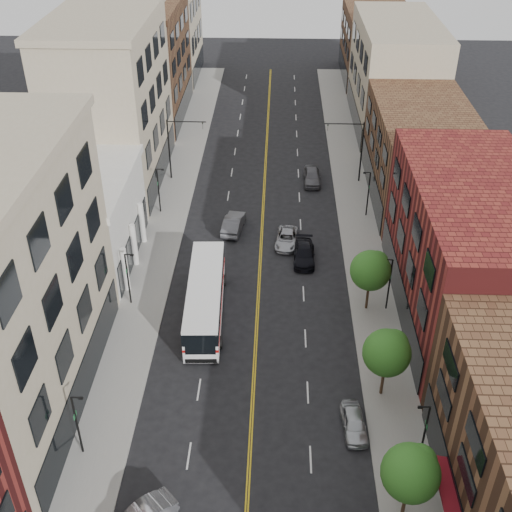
# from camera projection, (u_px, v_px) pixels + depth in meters

# --- Properties ---
(sidewalk_left) EXTENTS (4.00, 110.00, 0.15)m
(sidewalk_left) POSITION_uv_depth(u_px,v_px,m) (163.00, 237.00, 64.74)
(sidewalk_left) COLOR gray
(sidewalk_left) RESTS_ON ground
(sidewalk_right) EXTENTS (4.00, 110.00, 0.15)m
(sidewalk_right) POSITION_uv_depth(u_px,v_px,m) (361.00, 240.00, 64.14)
(sidewalk_right) COLOR gray
(sidewalk_right) RESTS_ON ground
(bldg_l_white) EXTENTS (10.00, 14.00, 8.00)m
(bldg_l_white) POSITION_uv_depth(u_px,v_px,m) (77.00, 222.00, 59.45)
(bldg_l_white) COLOR silver
(bldg_l_white) RESTS_ON ground
(bldg_l_far_a) EXTENTS (10.00, 20.00, 18.00)m
(bldg_l_far_a) POSITION_uv_depth(u_px,v_px,m) (112.00, 105.00, 70.83)
(bldg_l_far_a) COLOR tan
(bldg_l_far_a) RESTS_ON ground
(bldg_l_far_b) EXTENTS (10.00, 20.00, 15.00)m
(bldg_l_far_b) POSITION_uv_depth(u_px,v_px,m) (145.00, 64.00, 88.31)
(bldg_l_far_b) COLOR brown
(bldg_l_far_b) RESTS_ON ground
(bldg_l_far_c) EXTENTS (10.00, 16.00, 20.00)m
(bldg_l_far_c) POSITION_uv_depth(u_px,v_px,m) (164.00, 14.00, 101.91)
(bldg_l_far_c) COLOR tan
(bldg_l_far_c) RESTS_ON ground
(bldg_r_mid) EXTENTS (10.00, 22.00, 12.00)m
(bldg_r_mid) POSITION_uv_depth(u_px,v_px,m) (469.00, 253.00, 51.50)
(bldg_r_mid) COLOR maroon
(bldg_r_mid) RESTS_ON ground
(bldg_r_far_a) EXTENTS (10.00, 20.00, 10.00)m
(bldg_r_far_a) POSITION_uv_depth(u_px,v_px,m) (421.00, 154.00, 69.53)
(bldg_r_far_a) COLOR brown
(bldg_r_far_a) RESTS_ON ground
(bldg_r_far_b) EXTENTS (10.00, 22.00, 14.00)m
(bldg_r_far_b) POSITION_uv_depth(u_px,v_px,m) (395.00, 75.00, 85.90)
(bldg_r_far_b) COLOR tan
(bldg_r_far_b) RESTS_ON ground
(bldg_r_far_c) EXTENTS (10.00, 18.00, 11.00)m
(bldg_r_far_c) POSITION_uv_depth(u_px,v_px,m) (376.00, 45.00, 103.38)
(bldg_r_far_c) COLOR brown
(bldg_r_far_c) RESTS_ON ground
(tree_r_1) EXTENTS (3.40, 3.40, 5.59)m
(tree_r_1) POSITION_uv_depth(u_px,v_px,m) (412.00, 471.00, 36.18)
(tree_r_1) COLOR black
(tree_r_1) RESTS_ON sidewalk_right
(tree_r_2) EXTENTS (3.40, 3.40, 5.59)m
(tree_r_2) POSITION_uv_depth(u_px,v_px,m) (388.00, 351.00, 44.50)
(tree_r_2) COLOR black
(tree_r_2) RESTS_ON sidewalk_right
(tree_r_3) EXTENTS (3.40, 3.40, 5.59)m
(tree_r_3) POSITION_uv_depth(u_px,v_px,m) (372.00, 269.00, 52.82)
(tree_r_3) COLOR black
(tree_r_3) RESTS_ON sidewalk_right
(lamp_l_1) EXTENTS (0.81, 0.55, 5.05)m
(lamp_l_1) POSITION_uv_depth(u_px,v_px,m) (77.00, 422.00, 40.70)
(lamp_l_1) COLOR black
(lamp_l_1) RESTS_ON sidewalk_left
(lamp_l_2) EXTENTS (0.81, 0.55, 5.05)m
(lamp_l_2) POSITION_uv_depth(u_px,v_px,m) (128.00, 276.00, 54.01)
(lamp_l_2) COLOR black
(lamp_l_2) RESTS_ON sidewalk_left
(lamp_l_3) EXTENTS (0.81, 0.55, 5.05)m
(lamp_l_3) POSITION_uv_depth(u_px,v_px,m) (159.00, 188.00, 67.33)
(lamp_l_3) COLOR black
(lamp_l_3) RESTS_ON sidewalk_left
(lamp_r_1) EXTENTS (0.81, 0.55, 5.05)m
(lamp_r_1) POSITION_uv_depth(u_px,v_px,m) (424.00, 431.00, 40.04)
(lamp_r_1) COLOR black
(lamp_r_1) RESTS_ON sidewalk_right
(lamp_r_2) EXTENTS (0.81, 0.55, 5.05)m
(lamp_r_2) POSITION_uv_depth(u_px,v_px,m) (389.00, 281.00, 53.36)
(lamp_r_2) COLOR black
(lamp_r_2) RESTS_ON sidewalk_right
(lamp_r_3) EXTENTS (0.81, 0.55, 5.05)m
(lamp_r_3) POSITION_uv_depth(u_px,v_px,m) (368.00, 191.00, 66.67)
(lamp_r_3) COLOR black
(lamp_r_3) RESTS_ON sidewalk_right
(signal_mast_left) EXTENTS (4.49, 0.18, 7.20)m
(signal_mast_left) POSITION_uv_depth(u_px,v_px,m) (175.00, 142.00, 73.04)
(signal_mast_left) COLOR black
(signal_mast_left) RESTS_ON sidewalk_left
(signal_mast_right) EXTENTS (4.49, 0.18, 7.20)m
(signal_mast_right) POSITION_uv_depth(u_px,v_px,m) (356.00, 145.00, 72.43)
(signal_mast_right) COLOR black
(signal_mast_right) RESTS_ON sidewalk_right
(city_bus) EXTENTS (3.47, 12.81, 3.27)m
(city_bus) POSITION_uv_depth(u_px,v_px,m) (205.00, 296.00, 53.46)
(city_bus) COLOR white
(city_bus) RESTS_ON ground
(car_parked_far) EXTENTS (1.85, 4.00, 1.33)m
(car_parked_far) POSITION_uv_depth(u_px,v_px,m) (354.00, 423.00, 43.61)
(car_parked_far) COLOR #B5B9BD
(car_parked_far) RESTS_ON ground
(car_lane_behind) EXTENTS (2.36, 5.17, 1.64)m
(car_lane_behind) POSITION_uv_depth(u_px,v_px,m) (234.00, 223.00, 65.48)
(car_lane_behind) COLOR #4F5055
(car_lane_behind) RESTS_ON ground
(car_lane_a) EXTENTS (2.07, 4.95, 1.43)m
(car_lane_a) POSITION_uv_depth(u_px,v_px,m) (304.00, 254.00, 60.95)
(car_lane_a) COLOR black
(car_lane_a) RESTS_ON ground
(car_lane_b) EXTENTS (2.58, 4.78, 1.27)m
(car_lane_b) POSITION_uv_depth(u_px,v_px,m) (287.00, 239.00, 63.37)
(car_lane_b) COLOR #A2A3A9
(car_lane_b) RESTS_ON ground
(car_lane_c) EXTENTS (1.95, 4.79, 1.63)m
(car_lane_c) POSITION_uv_depth(u_px,v_px,m) (312.00, 176.00, 74.39)
(car_lane_c) COLOR #545358
(car_lane_c) RESTS_ON ground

